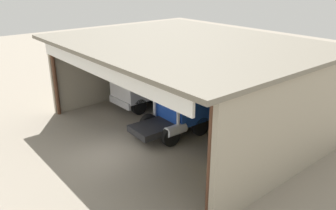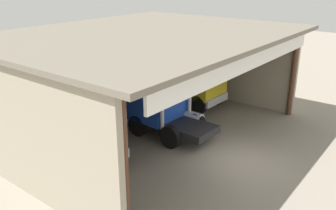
% 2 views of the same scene
% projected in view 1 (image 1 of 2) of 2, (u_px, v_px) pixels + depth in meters
% --- Properties ---
extents(ground_plane, '(80.00, 80.00, 0.00)m').
position_uv_depth(ground_plane, '(110.00, 154.00, 17.35)').
color(ground_plane, gray).
rests_on(ground_plane, ground).
extents(workshop_shed, '(14.54, 11.70, 5.16)m').
position_uv_depth(workshop_shed, '(201.00, 65.00, 19.77)').
color(workshop_shed, '#9E937F').
rests_on(workshop_shed, ground).
extents(truck_white_center_right_bay, '(2.64, 5.28, 3.74)m').
position_uv_depth(truck_white_center_right_bay, '(138.00, 79.00, 22.80)').
color(truck_white_center_right_bay, white).
rests_on(truck_white_center_right_bay, ground).
extents(truck_blue_right_bay, '(2.58, 4.50, 3.73)m').
position_uv_depth(truck_blue_right_bay, '(180.00, 100.00, 19.08)').
color(truck_blue_right_bay, '#1E47B7').
rests_on(truck_blue_right_bay, ground).
extents(truck_yellow_left_bay, '(2.52, 5.16, 3.47)m').
position_uv_depth(truck_yellow_left_bay, '(250.00, 126.00, 16.56)').
color(truck_yellow_left_bay, yellow).
rests_on(truck_yellow_left_bay, ground).
extents(oil_drum, '(0.58, 0.58, 0.90)m').
position_uv_depth(oil_drum, '(266.00, 110.00, 21.70)').
color(oil_drum, '#194CB2').
rests_on(oil_drum, ground).
extents(tool_cart, '(0.90, 0.60, 1.00)m').
position_uv_depth(tool_cart, '(204.00, 95.00, 24.21)').
color(tool_cart, '#1E59A5').
rests_on(tool_cart, ground).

